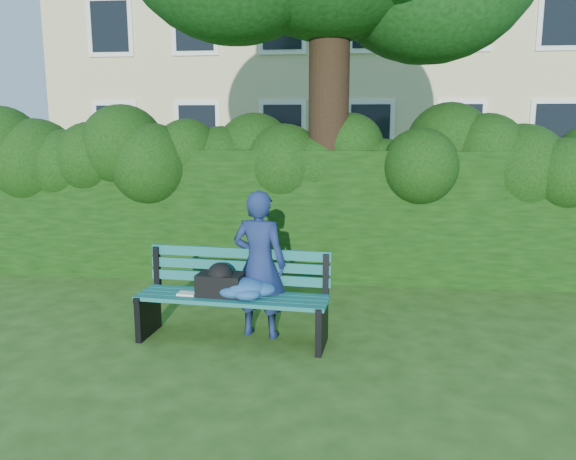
# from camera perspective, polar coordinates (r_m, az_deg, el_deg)

# --- Properties ---
(ground) EXTENTS (80.00, 80.00, 0.00)m
(ground) POSITION_cam_1_polar(r_m,az_deg,el_deg) (6.07, -0.64, -9.90)
(ground) COLOR #2C4C18
(ground) RESTS_ON ground
(apartment_building) EXTENTS (16.00, 8.08, 12.00)m
(apartment_building) POSITION_cam_1_polar(r_m,az_deg,el_deg) (20.02, 4.58, 21.74)
(apartment_building) COLOR #CCC388
(apartment_building) RESTS_ON ground
(hedge) EXTENTS (10.00, 1.00, 1.80)m
(hedge) POSITION_cam_1_polar(r_m,az_deg,el_deg) (7.97, 1.28, 1.75)
(hedge) COLOR black
(hedge) RESTS_ON ground
(park_bench) EXTENTS (1.94, 0.72, 0.89)m
(park_bench) POSITION_cam_1_polar(r_m,az_deg,el_deg) (5.63, -5.50, -6.26)
(park_bench) COLOR #105249
(park_bench) RESTS_ON ground
(man_reading) EXTENTS (0.60, 0.45, 1.50)m
(man_reading) POSITION_cam_1_polar(r_m,az_deg,el_deg) (5.65, -2.92, -3.49)
(man_reading) COLOR navy
(man_reading) RESTS_ON ground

